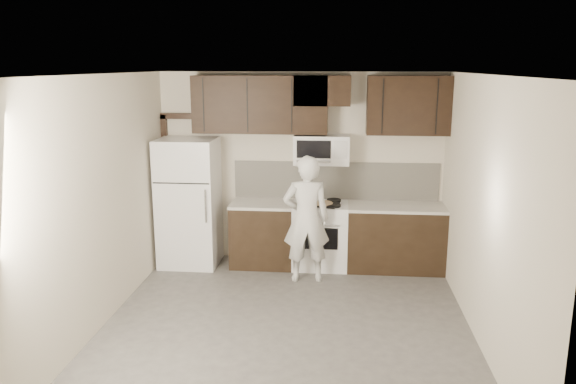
# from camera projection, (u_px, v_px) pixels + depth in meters

# --- Properties ---
(floor) EXTENTS (4.50, 4.50, 0.00)m
(floor) POSITION_uv_depth(u_px,v_px,m) (286.00, 327.00, 6.12)
(floor) COLOR #4C4A48
(floor) RESTS_ON ground
(back_wall) EXTENTS (4.00, 0.00, 4.00)m
(back_wall) POSITION_uv_depth(u_px,v_px,m) (301.00, 168.00, 8.00)
(back_wall) COLOR beige
(back_wall) RESTS_ON ground
(ceiling) EXTENTS (4.50, 4.50, 0.00)m
(ceiling) POSITION_uv_depth(u_px,v_px,m) (286.00, 74.00, 5.52)
(ceiling) COLOR white
(ceiling) RESTS_ON back_wall
(counter_run) EXTENTS (2.95, 0.64, 0.91)m
(counter_run) POSITION_uv_depth(u_px,v_px,m) (342.00, 236.00, 7.85)
(counter_run) COLOR black
(counter_run) RESTS_ON floor
(stove) EXTENTS (0.76, 0.66, 0.94)m
(stove) POSITION_uv_depth(u_px,v_px,m) (320.00, 235.00, 7.87)
(stove) COLOR white
(stove) RESTS_ON floor
(backsplash) EXTENTS (2.90, 0.02, 0.54)m
(backsplash) POSITION_uv_depth(u_px,v_px,m) (336.00, 181.00, 7.98)
(backsplash) COLOR beige
(backsplash) RESTS_ON counter_run
(upper_cabinets) EXTENTS (3.48, 0.35, 0.78)m
(upper_cabinets) POSITION_uv_depth(u_px,v_px,m) (315.00, 103.00, 7.61)
(upper_cabinets) COLOR black
(upper_cabinets) RESTS_ON back_wall
(microwave) EXTENTS (0.76, 0.42, 0.40)m
(microwave) POSITION_uv_depth(u_px,v_px,m) (322.00, 150.00, 7.72)
(microwave) COLOR white
(microwave) RESTS_ON upper_cabinets
(refrigerator) EXTENTS (0.80, 0.76, 1.80)m
(refrigerator) POSITION_uv_depth(u_px,v_px,m) (189.00, 202.00, 7.89)
(refrigerator) COLOR white
(refrigerator) RESTS_ON floor
(door_trim) EXTENTS (0.50, 0.08, 2.12)m
(door_trim) POSITION_uv_depth(u_px,v_px,m) (169.00, 173.00, 8.16)
(door_trim) COLOR black
(door_trim) RESTS_ON floor
(saucepan) EXTENTS (0.30, 0.18, 0.17)m
(saucepan) POSITION_uv_depth(u_px,v_px,m) (308.00, 196.00, 7.92)
(saucepan) COLOR silver
(saucepan) RESTS_ON stove
(baking_tray) EXTENTS (0.47, 0.40, 0.02)m
(baking_tray) POSITION_uv_depth(u_px,v_px,m) (323.00, 205.00, 7.68)
(baking_tray) COLOR black
(baking_tray) RESTS_ON counter_run
(pizza) EXTENTS (0.34, 0.34, 0.02)m
(pizza) POSITION_uv_depth(u_px,v_px,m) (323.00, 203.00, 7.67)
(pizza) COLOR #D0BE8C
(pizza) RESTS_ON baking_tray
(person) EXTENTS (0.66, 0.48, 1.67)m
(person) POSITION_uv_depth(u_px,v_px,m) (306.00, 219.00, 7.28)
(person) COLOR white
(person) RESTS_ON floor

